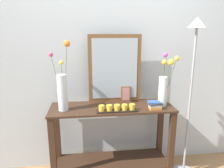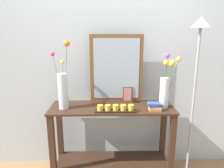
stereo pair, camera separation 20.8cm
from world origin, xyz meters
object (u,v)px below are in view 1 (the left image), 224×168
Objects in this scene: vase_right at (164,85)px; floor_lamp at (192,74)px; book_stack at (155,105)px; console_table at (112,136)px; candle_tray at (117,109)px; tall_vase_left at (63,88)px; picture_frame_small at (126,94)px; mirror_leaning at (115,69)px.

floor_lamp reaches higher than vase_right.
book_stack is (-0.12, -0.08, -0.18)m from vase_right.
candle_tray is (0.03, -0.14, 0.36)m from console_table.
picture_frame_small is at bearing 16.43° from tall_vase_left.
console_table is 0.72m from mirror_leaning.
picture_frame_small is at bearing 130.96° from book_stack.
console_table is at bearing 177.25° from floor_lamp.
book_stack is at bearing -16.35° from console_table.
vase_right is at bearing 0.04° from tall_vase_left.
console_table is 8.90× the size of book_stack.
candle_tray is (0.51, -0.10, -0.19)m from tall_vase_left.
console_table is at bearing -106.00° from mirror_leaning.
candle_tray reaches higher than console_table.
floor_lamp is at bearing 11.36° from book_stack.
console_table is at bearing 176.04° from vase_right.
picture_frame_small reaches higher than book_stack.
mirror_leaning is 4.29× the size of picture_frame_small.
tall_vase_left is 0.56m from candle_tray.
vase_right is 0.31m from floor_lamp.
picture_frame_small is at bearing 163.23° from floor_lamp.
floor_lamp reaches higher than tall_vase_left.
vase_right is (1.01, 0.00, -0.00)m from tall_vase_left.
console_table is at bearing 102.96° from candle_tray.
vase_right is 0.43m from picture_frame_small.
mirror_leaning is at bearing 74.00° from console_table.
mirror_leaning is at bearing 21.84° from tall_vase_left.
tall_vase_left is at bearing -158.16° from mirror_leaning.
tall_vase_left is at bearing 174.64° from book_stack.
candle_tray is 0.85m from floor_lamp.
candle_tray is 0.33m from picture_frame_small.
picture_frame_small is 0.72m from floor_lamp.
mirror_leaning reaches higher than vase_right.
picture_frame_small is 0.37m from book_stack.
floor_lamp is (0.41, 0.08, 0.29)m from book_stack.
mirror_leaning is 0.59m from tall_vase_left.
tall_vase_left is 1.31m from floor_lamp.
tall_vase_left is 0.92m from book_stack.
console_table is 0.76m from vase_right.
book_stack is (0.24, -0.28, -0.04)m from picture_frame_small.
console_table is 0.39m from candle_tray.
vase_right is (0.53, -0.04, 0.55)m from console_table.
vase_right is 0.54m from candle_tray.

